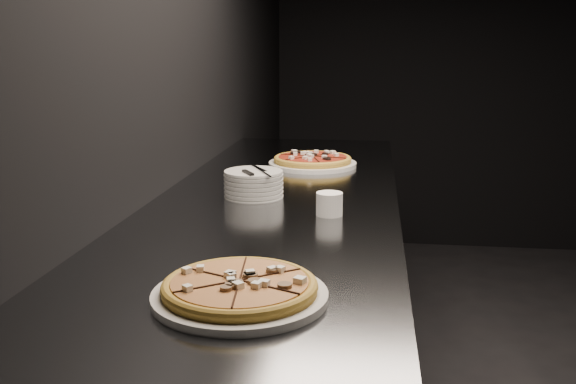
# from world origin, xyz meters

# --- Properties ---
(wall_left) EXTENTS (0.02, 5.00, 2.80)m
(wall_left) POSITION_xyz_m (-2.50, 0.00, 1.40)
(wall_left) COLOR black
(wall_left) RESTS_ON floor
(counter) EXTENTS (0.74, 2.44, 0.92)m
(counter) POSITION_xyz_m (-2.13, 0.00, 0.46)
(counter) COLOR slate
(counter) RESTS_ON floor
(pizza_mushroom) EXTENTS (0.38, 0.38, 0.04)m
(pizza_mushroom) POSITION_xyz_m (-2.07, -0.85, 0.94)
(pizza_mushroom) COLOR silver
(pizza_mushroom) RESTS_ON counter
(pizza_tomato) EXTENTS (0.37, 0.37, 0.04)m
(pizza_tomato) POSITION_xyz_m (-2.07, 0.50, 0.94)
(pizza_tomato) COLOR silver
(pizza_tomato) RESTS_ON counter
(plate_stack) EXTENTS (0.18, 0.18, 0.08)m
(plate_stack) POSITION_xyz_m (-2.20, -0.03, 0.96)
(plate_stack) COLOR silver
(plate_stack) RESTS_ON counter
(cutlery) EXTENTS (0.09, 0.19, 0.01)m
(cutlery) POSITION_xyz_m (-2.20, -0.05, 1.00)
(cutlery) COLOR #B0B2B7
(cutlery) RESTS_ON plate_stack
(ramekin) EXTENTS (0.07, 0.07, 0.06)m
(ramekin) POSITION_xyz_m (-1.95, -0.23, 0.95)
(ramekin) COLOR white
(ramekin) RESTS_ON counter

